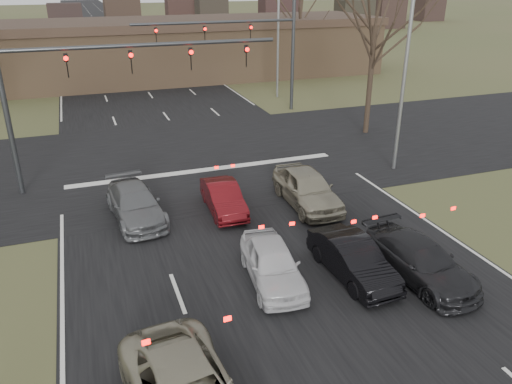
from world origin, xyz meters
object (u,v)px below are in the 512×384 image
(streetlight_right_far, at_px, (276,24))
(car_charcoal_sedan, at_px, (420,261))
(car_black_hatch, at_px, (353,259))
(mast_arm_near, at_px, (83,75))
(mast_arm_far, at_px, (255,39))
(car_silver_ahead, at_px, (307,188))
(car_red_ahead, at_px, (223,198))
(car_grey_ahead, at_px, (135,204))
(car_white_sedan, at_px, (272,263))
(building, at_px, (158,50))
(streetlight_right_near, at_px, (403,56))

(streetlight_right_far, xyz_separation_m, car_charcoal_sedan, (-5.31, -25.75, -4.95))
(car_black_hatch, bearing_deg, mast_arm_near, 121.34)
(mast_arm_far, bearing_deg, car_silver_ahead, -101.66)
(mast_arm_far, bearing_deg, car_black_hatch, -101.19)
(car_red_ahead, bearing_deg, car_silver_ahead, -7.53)
(mast_arm_far, relative_size, streetlight_right_far, 1.11)
(mast_arm_near, relative_size, car_charcoal_sedan, 2.75)
(mast_arm_far, bearing_deg, car_grey_ahead, -125.44)
(mast_arm_near, bearing_deg, car_white_sedan, -65.39)
(streetlight_right_far, bearing_deg, car_black_hatch, -106.28)
(building, bearing_deg, streetlight_right_far, -56.35)
(streetlight_right_near, distance_m, car_silver_ahead, 7.94)
(mast_arm_near, xyz_separation_m, car_white_sedan, (4.73, -10.32, -4.42))
(mast_arm_far, distance_m, car_charcoal_sedan, 22.29)
(building, height_order, car_red_ahead, building)
(streetlight_right_near, xyz_separation_m, car_black_hatch, (-6.78, -7.93, -4.95))
(building, xyz_separation_m, car_silver_ahead, (1.00, -30.43, -1.89))
(car_charcoal_sedan, height_order, car_silver_ahead, car_silver_ahead)
(car_black_hatch, relative_size, car_red_ahead, 1.07)
(building, distance_m, car_grey_ahead, 29.98)
(car_charcoal_sedan, distance_m, car_silver_ahead, 6.40)
(car_silver_ahead, bearing_deg, streetlight_right_far, 73.62)
(streetlight_right_near, bearing_deg, mast_arm_far, 101.47)
(building, bearing_deg, mast_arm_far, -74.42)
(streetlight_right_near, distance_m, car_charcoal_sedan, 11.14)
(streetlight_right_near, relative_size, car_white_sedan, 2.61)
(streetlight_right_far, distance_m, car_charcoal_sedan, 26.75)
(building, xyz_separation_m, car_white_sedan, (-2.50, -35.32, -2.01))
(streetlight_right_near, bearing_deg, mast_arm_near, 167.95)
(car_white_sedan, bearing_deg, car_silver_ahead, 60.86)
(car_white_sedan, distance_m, car_red_ahead, 5.50)
(car_charcoal_sedan, height_order, car_red_ahead, car_charcoal_sedan)
(mast_arm_far, relative_size, car_black_hatch, 2.86)
(car_white_sedan, bearing_deg, car_red_ahead, 96.43)
(mast_arm_near, height_order, car_white_sedan, mast_arm_near)
(mast_arm_near, height_order, car_grey_ahead, mast_arm_near)
(streetlight_right_far, distance_m, car_white_sedan, 26.69)
(mast_arm_near, height_order, streetlight_right_near, streetlight_right_near)
(mast_arm_near, height_order, car_black_hatch, mast_arm_near)
(streetlight_right_far, distance_m, car_grey_ahead, 23.17)
(car_silver_ahead, bearing_deg, car_grey_ahead, 172.52)
(streetlight_right_far, relative_size, car_charcoal_sedan, 2.27)
(car_silver_ahead, bearing_deg, car_red_ahead, 171.80)
(car_white_sedan, relative_size, car_grey_ahead, 0.86)
(car_red_ahead, bearing_deg, streetlight_right_near, 13.37)
(car_charcoal_sedan, xyz_separation_m, car_red_ahead, (-4.51, 6.93, -0.04))
(building, relative_size, car_silver_ahead, 9.36)
(car_white_sedan, distance_m, car_charcoal_sedan, 4.73)
(car_charcoal_sedan, bearing_deg, building, 88.51)
(building, relative_size, car_red_ahead, 11.71)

